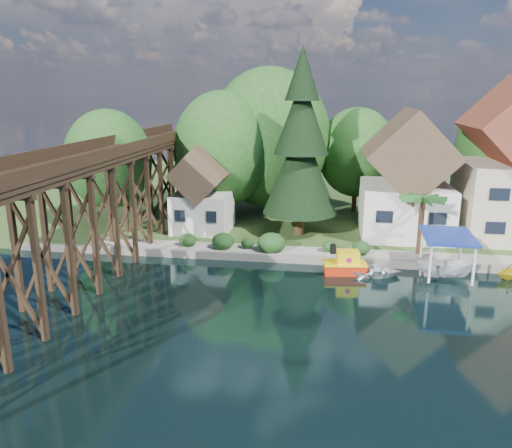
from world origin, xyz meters
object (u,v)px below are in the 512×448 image
object	(u,v)px
palm_tree	(423,201)
tugboat	(345,264)
boat_canopy	(446,259)
shed	(202,195)
trestle_bridge	(104,197)
boat_white_a	(375,270)
house_left	(406,183)
conifer	(301,147)
boat_yellow	(512,270)

from	to	relation	value
palm_tree	tugboat	size ratio (longest dim) A/B	1.51
boat_canopy	tugboat	bearing A→B (deg)	-178.58
tugboat	shed	bearing A→B (deg)	147.30
trestle_bridge	boat_white_a	distance (m)	20.47
trestle_bridge	palm_tree	size ratio (longest dim) A/B	8.99
house_left	tugboat	size ratio (longest dim) A/B	3.39
palm_tree	house_left	bearing A→B (deg)	94.84
boat_white_a	boat_canopy	xyz separation A→B (m)	(4.90, 0.31, 0.98)
palm_tree	boat_canopy	size ratio (longest dim) A/B	0.97
shed	conifer	xyz separation A→B (m)	(8.82, 0.01, 4.42)
trestle_bridge	shed	size ratio (longest dim) A/B	5.63
tugboat	conifer	bearing A→B (deg)	115.58
trestle_bridge	house_left	xyz separation A→B (m)	(23.00, 10.83, -0.21)
boat_yellow	trestle_bridge	bearing A→B (deg)	67.22
boat_canopy	boat_yellow	bearing A→B (deg)	5.29
boat_white_a	boat_canopy	world-z (taller)	boat_canopy
palm_tree	conifer	bearing A→B (deg)	155.95
conifer	boat_canopy	bearing A→B (deg)	-36.29
boat_yellow	conifer	bearing A→B (deg)	37.85
boat_white_a	conifer	bearing A→B (deg)	34.39
boat_white_a	house_left	bearing A→B (deg)	-19.34
trestle_bridge	shed	bearing A→B (deg)	61.81
conifer	palm_tree	xyz separation A→B (m)	(9.67, -4.32, -3.45)
conifer	boat_white_a	world-z (taller)	conifer
trestle_bridge	tugboat	xyz separation A→B (m)	(17.74, 1.15, -4.68)
boat_canopy	trestle_bridge	bearing A→B (deg)	-176.94
shed	conifer	world-z (taller)	conifer
shed	conifer	bearing A→B (deg)	0.04
palm_tree	boat_white_a	size ratio (longest dim) A/B	1.31
shed	boat_yellow	world-z (taller)	shed
house_left	boat_white_a	size ratio (longest dim) A/B	2.93
shed	palm_tree	size ratio (longest dim) A/B	1.60
trestle_bridge	boat_white_a	size ratio (longest dim) A/B	11.75
palm_tree	boat_canopy	distance (m)	5.19
boat_white_a	palm_tree	bearing A→B (deg)	-43.86
palm_tree	boat_yellow	xyz separation A→B (m)	(5.90, -3.26, -4.14)
boat_white_a	shed	bearing A→B (deg)	59.27
house_left	shed	world-z (taller)	house_left
palm_tree	boat_yellow	bearing A→B (deg)	-28.95
shed	boat_white_a	world-z (taller)	shed
boat_yellow	tugboat	bearing A→B (deg)	66.77
house_left	conifer	world-z (taller)	conifer
trestle_bridge	house_left	world-z (taller)	house_left
boat_canopy	boat_yellow	distance (m)	4.74
house_left	boat_yellow	xyz separation A→B (m)	(6.39, -9.07, -4.49)
tugboat	boat_canopy	size ratio (longest dim) A/B	0.64
house_left	tugboat	world-z (taller)	house_left
tugboat	house_left	bearing A→B (deg)	61.47
trestle_bridge	boat_canopy	xyz separation A→B (m)	(24.73, 1.32, -3.98)
conifer	boat_white_a	distance (m)	12.93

